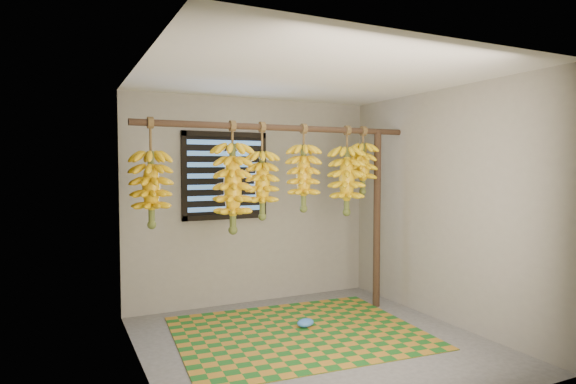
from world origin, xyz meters
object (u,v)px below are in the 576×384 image
woven_mat (298,332)px  banana_bunch_d (304,178)px  plastic_bag (305,323)px  banana_bunch_c (262,185)px  banana_bunch_f (363,168)px  banana_bunch_b (233,188)px  support_post (377,220)px  banana_bunch_a (151,189)px  banana_bunch_e (347,181)px

woven_mat → banana_bunch_d: 1.56m
plastic_bag → banana_bunch_c: bearing=137.4°
plastic_bag → banana_bunch_c: size_ratio=0.20×
plastic_bag → banana_bunch_f: bearing=19.2°
banana_bunch_c → woven_mat: bearing=-63.6°
banana_bunch_b → plastic_bag: bearing=-25.4°
plastic_bag → banana_bunch_d: bearing=66.1°
woven_mat → banana_bunch_c: 1.49m
banana_bunch_c → banana_bunch_d: size_ratio=1.07×
banana_bunch_d → banana_bunch_f: same height
plastic_bag → banana_bunch_d: size_ratio=0.21×
woven_mat → support_post: bearing=18.6°
woven_mat → banana_bunch_a: banana_bunch_a is taller
banana_bunch_e → support_post: bearing=0.0°
woven_mat → banana_bunch_e: size_ratio=2.37×
banana_bunch_f → banana_bunch_d: bearing=-180.0°
plastic_bag → banana_bunch_e: bearing=24.6°
woven_mat → banana_bunch_d: size_ratio=2.52×
woven_mat → banana_bunch_a: (-1.30, 0.41, 1.39)m
support_post → banana_bunch_c: banana_bunch_c is taller
banana_bunch_d → banana_bunch_e: bearing=0.0°
banana_bunch_d → banana_bunch_e: same height
banana_bunch_e → woven_mat: bearing=-153.1°
banana_bunch_b → banana_bunch_d: 0.79m
plastic_bag → banana_bunch_d: banana_bunch_d is taller
banana_bunch_c → banana_bunch_f: (1.22, 0.00, 0.17)m
woven_mat → plastic_bag: plastic_bag is taller
banana_bunch_a → banana_bunch_e: 2.10m
woven_mat → plastic_bag: (0.13, 0.10, 0.04)m
support_post → banana_bunch_a: 2.54m
plastic_bag → banana_bunch_d: (0.14, 0.31, 1.44)m
banana_bunch_c → banana_bunch_d: 0.48m
banana_bunch_b → banana_bunch_c: same height
plastic_bag → banana_bunch_b: bearing=154.6°
plastic_bag → banana_bunch_e: (0.67, 0.31, 1.40)m
woven_mat → banana_bunch_b: (-0.52, 0.41, 1.39)m
banana_bunch_b → banana_bunch_f: bearing=0.0°
banana_bunch_a → banana_bunch_c: size_ratio=1.03×
banana_bunch_f → plastic_bag: bearing=-160.8°
banana_bunch_d → banana_bunch_f: (0.75, 0.00, 0.10)m
support_post → banana_bunch_a: (-2.51, 0.00, 0.40)m
plastic_bag → banana_bunch_d: 1.48m
support_post → banana_bunch_a: size_ratio=2.01×
banana_bunch_b → banana_bunch_c: 0.31m
banana_bunch_c → banana_bunch_e: bearing=-0.0°
banana_bunch_d → banana_bunch_e: size_ratio=0.94×
support_post → plastic_bag: support_post is taller
banana_bunch_e → banana_bunch_f: size_ratio=1.30×
woven_mat → banana_bunch_a: size_ratio=2.30×
banana_bunch_b → banana_bunch_d: size_ratio=1.20×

